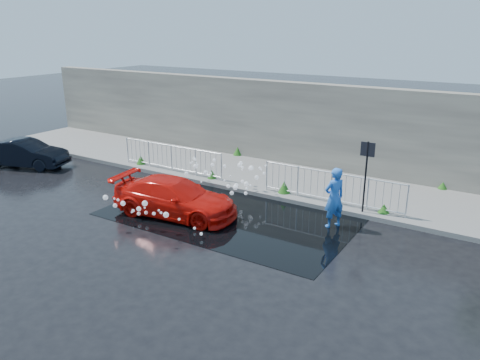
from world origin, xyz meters
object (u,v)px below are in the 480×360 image
(red_car, at_px, (175,197))
(dark_car, at_px, (25,153))
(sign_post, at_px, (366,166))
(person, at_px, (334,198))

(red_car, relative_size, dark_car, 1.14)
(sign_post, xyz_separation_m, person, (-0.51, -1.30, -0.77))
(dark_car, height_order, person, person)
(sign_post, relative_size, person, 1.32)
(red_car, height_order, dark_car, red_car)
(sign_post, xyz_separation_m, red_car, (-5.23, -3.14, -1.11))
(dark_car, xyz_separation_m, person, (13.82, 1.00, 0.35))
(dark_car, distance_m, person, 13.86)
(red_car, bearing_deg, dark_car, 77.08)
(dark_car, relative_size, person, 1.93)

